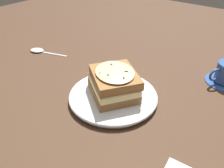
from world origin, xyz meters
name	(u,v)px	position (x,y,z in m)	size (l,w,h in m)	color
ground_plane	(107,104)	(0.00, 0.00, 0.00)	(2.40, 2.40, 0.00)	#473021
dinner_plate	(112,95)	(-0.03, 0.00, 0.01)	(0.26, 0.26, 0.02)	white
sandwich	(113,82)	(-0.03, 0.00, 0.05)	(0.18, 0.18, 0.08)	olive
spoon	(39,51)	(-0.09, -0.43, 0.00)	(0.07, 0.17, 0.01)	silver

